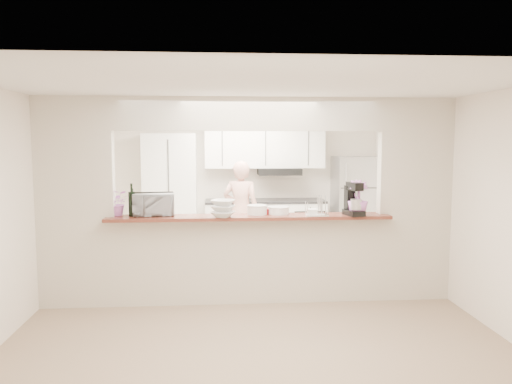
{
  "coord_description": "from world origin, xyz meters",
  "views": [
    {
      "loc": [
        -0.36,
        -5.97,
        2.0
      ],
      "look_at": [
        0.11,
        0.3,
        1.34
      ],
      "focal_mm": 35.0,
      "sensor_mm": 36.0,
      "label": 1
    }
  ],
  "objects": [
    {
      "name": "tan_bowl",
      "position": [
        0.4,
        0.08,
        1.13
      ],
      "size": [
        0.15,
        0.15,
        0.07
      ],
      "primitive_type": "cylinder",
      "color": "tan",
      "rests_on": "bar_counter"
    },
    {
      "name": "kitchen_cabinets",
      "position": [
        -0.19,
        2.72,
        0.97
      ],
      "size": [
        3.15,
        0.62,
        2.25
      ],
      "color": "white",
      "rests_on": "floor"
    },
    {
      "name": "plate_stack_b",
      "position": [
        0.37,
        0.03,
        1.14
      ],
      "size": [
        0.26,
        0.26,
        0.09
      ],
      "color": "white",
      "rests_on": "bar_counter"
    },
    {
      "name": "partition",
      "position": [
        0.0,
        0.0,
        1.48
      ],
      "size": [
        5.0,
        0.15,
        2.5
      ],
      "color": "beige",
      "rests_on": "floor"
    },
    {
      "name": "toaster_oven",
      "position": [
        -1.15,
        0.05,
        1.22
      ],
      "size": [
        0.52,
        0.38,
        0.27
      ],
      "primitive_type": "imported",
      "rotation": [
        0.0,
        0.0,
        0.12
      ],
      "color": "#A8A9AD",
      "rests_on": "bar_counter"
    },
    {
      "name": "red_bowl",
      "position": [
        0.2,
        0.08,
        1.12
      ],
      "size": [
        0.14,
        0.14,
        0.07
      ],
      "primitive_type": "cylinder",
      "color": "maroon",
      "rests_on": "bar_counter"
    },
    {
      "name": "wine_bottle_b",
      "position": [
        -1.4,
        0.07,
        1.22
      ],
      "size": [
        0.06,
        0.06,
        0.32
      ],
      "color": "black",
      "rests_on": "bar_counter"
    },
    {
      "name": "person",
      "position": [
        -0.0,
        2.12,
        0.82
      ],
      "size": [
        0.69,
        0.54,
        1.65
      ],
      "primitive_type": "imported",
      "rotation": [
        0.0,
        0.0,
        2.87
      ],
      "color": "#D6998B",
      "rests_on": "floor"
    },
    {
      "name": "flower_right",
      "position": [
        1.3,
        -0.15,
        1.3
      ],
      "size": [
        0.24,
        0.24,
        0.43
      ],
      "primitive_type": "imported",
      "rotation": [
        0.0,
        0.0,
        0.01
      ],
      "color": "#C96ECC",
      "rests_on": "bar_counter"
    },
    {
      "name": "wine_bottle_a",
      "position": [
        -1.4,
        0.01,
        1.24
      ],
      "size": [
        0.08,
        0.08,
        0.39
      ],
      "color": "black",
      "rests_on": "bar_counter"
    },
    {
      "name": "flower_left",
      "position": [
        -1.57,
        0.05,
        1.24
      ],
      "size": [
        0.28,
        0.24,
        0.31
      ],
      "primitive_type": "imported",
      "rotation": [
        0.0,
        0.0,
        -0.01
      ],
      "color": "#CD6CB9",
      "rests_on": "bar_counter"
    },
    {
      "name": "refrigerator",
      "position": [
        2.05,
        2.65,
        0.85
      ],
      "size": [
        0.75,
        0.7,
        1.7
      ],
      "primitive_type": "cube",
      "color": "#A9AAAE",
      "rests_on": "floor"
    },
    {
      "name": "stand_mixer",
      "position": [
        1.25,
        -0.14,
        1.27
      ],
      "size": [
        0.23,
        0.3,
        0.4
      ],
      "color": "black",
      "rests_on": "bar_counter"
    },
    {
      "name": "plate_stack_a",
      "position": [
        0.1,
        0.03,
        1.15
      ],
      "size": [
        0.25,
        0.25,
        0.11
      ],
      "color": "white",
      "rests_on": "bar_counter"
    },
    {
      "name": "utensil_caddy",
      "position": [
        0.8,
        -0.15,
        1.19
      ],
      "size": [
        0.27,
        0.16,
        0.25
      ],
      "color": "silver",
      "rests_on": "bar_counter"
    },
    {
      "name": "floor",
      "position": [
        0.0,
        0.0,
        0.0
      ],
      "size": [
        6.0,
        6.0,
        0.0
      ],
      "primitive_type": "plane",
      "color": "gray",
      "rests_on": "ground"
    },
    {
      "name": "serving_bowls",
      "position": [
        -0.32,
        -0.17,
        1.19
      ],
      "size": [
        0.35,
        0.35,
        0.2
      ],
      "primitive_type": "imported",
      "rotation": [
        0.0,
        0.0,
        -0.36
      ],
      "color": "white",
      "rests_on": "bar_counter"
    },
    {
      "name": "tile_overlay",
      "position": [
        0.0,
        1.55,
        0.01
      ],
      "size": [
        5.0,
        2.9,
        0.01
      ],
      "primitive_type": "cube",
      "color": "beige",
      "rests_on": "floor"
    },
    {
      "name": "bar_counter",
      "position": [
        0.0,
        -0.0,
        0.58
      ],
      "size": [
        3.4,
        0.38,
        1.09
      ],
      "color": "beige",
      "rests_on": "floor"
    }
  ]
}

